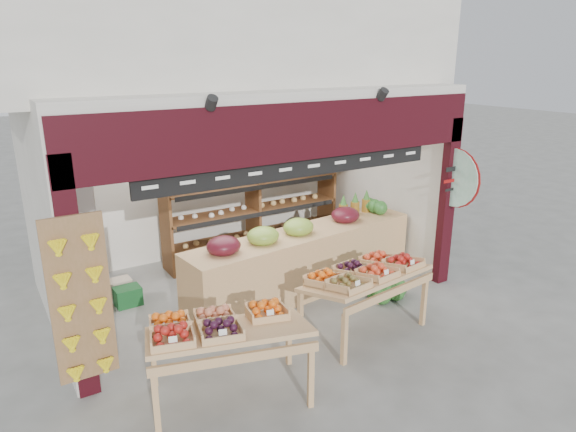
% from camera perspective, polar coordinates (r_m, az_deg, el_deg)
% --- Properties ---
extents(ground, '(60.00, 60.00, 0.00)m').
position_cam_1_polar(ground, '(7.97, -2.94, -8.90)').
color(ground, slate).
rests_on(ground, ground).
extents(shop_structure, '(6.36, 5.12, 5.40)m').
position_cam_1_polar(shop_structure, '(8.61, -8.95, 19.81)').
color(shop_structure, silver).
rests_on(shop_structure, ground).
extents(banana_board, '(0.60, 0.15, 1.80)m').
position_cam_1_polar(banana_board, '(5.67, -21.94, -9.08)').
color(banana_board, '#8D6240').
rests_on(banana_board, ground).
extents(gift_sign, '(0.04, 0.93, 0.92)m').
position_cam_1_polar(gift_sign, '(8.23, 17.98, 4.07)').
color(gift_sign, '#BFF1D8').
rests_on(gift_sign, ground).
extents(back_shelving, '(3.32, 0.54, 2.02)m').
position_cam_1_polar(back_shelving, '(9.21, -3.92, 2.71)').
color(back_shelving, brown).
rests_on(back_shelving, ground).
extents(refrigerator, '(0.87, 0.87, 2.00)m').
position_cam_1_polar(refrigerator, '(8.53, -23.13, -1.28)').
color(refrigerator, '#B7BABE').
rests_on(refrigerator, ground).
extents(cardboard_stack, '(0.94, 0.68, 0.61)m').
position_cam_1_polar(cardboard_stack, '(8.02, -19.75, -8.01)').
color(cardboard_stack, beige).
rests_on(cardboard_stack, ground).
extents(mid_counter, '(3.96, 1.17, 1.21)m').
position_cam_1_polar(mid_counter, '(7.92, 1.64, -4.84)').
color(mid_counter, tan).
rests_on(mid_counter, ground).
extents(display_table_left, '(1.86, 1.36, 1.06)m').
position_cam_1_polar(display_table_left, '(5.49, -7.93, -12.24)').
color(display_table_left, tan).
rests_on(display_table_left, ground).
extents(display_table_right, '(1.73, 1.10, 1.04)m').
position_cam_1_polar(display_table_right, '(6.75, 8.56, -6.44)').
color(display_table_right, tan).
rests_on(display_table_right, ground).
extents(watermelon_pile, '(0.72, 0.67, 0.51)m').
position_cam_1_polar(watermelon_pile, '(8.04, 10.66, -7.51)').
color(watermelon_pile, '#1B4A18').
rests_on(watermelon_pile, ground).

